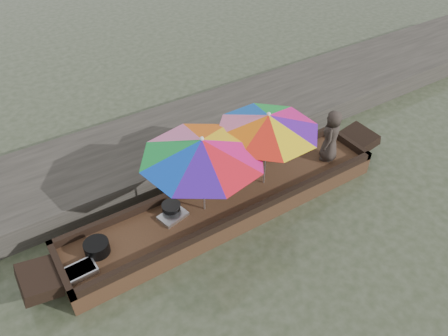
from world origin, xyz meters
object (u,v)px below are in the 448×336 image
tray_scallop (173,216)px  tray_crayfish (81,271)px  cooking_pot (97,247)px  charcoal_grill (171,208)px  umbrella_stern (266,150)px  supply_bag (251,164)px  umbrella_bow (203,175)px  boat_hull (227,205)px  vendor (331,136)px

tray_scallop → tray_crayfish: bearing=-170.6°
cooking_pot → tray_crayfish: 0.44m
charcoal_grill → umbrella_stern: size_ratio=0.17×
charcoal_grill → supply_bag: 1.85m
tray_crayfish → umbrella_bow: umbrella_bow is taller
cooking_pot → charcoal_grill: bearing=6.9°
boat_hull → cooking_pot: (-2.40, 0.08, 0.28)m
tray_crayfish → supply_bag: 3.65m
charcoal_grill → vendor: (3.34, -0.35, 0.47)m
charcoal_grill → supply_bag: (1.84, 0.20, 0.06)m
charcoal_grill → umbrella_bow: bearing=-25.8°
vendor → tray_scallop: bearing=-40.4°
supply_bag → boat_hull: bearing=-152.0°
vendor → umbrella_stern: umbrella_stern is taller
boat_hull → supply_bag: bearing=28.0°
charcoal_grill → supply_bag: size_ratio=1.13×
boat_hull → supply_bag: (0.84, 0.45, 0.30)m
umbrella_stern → charcoal_grill: bearing=172.1°
tray_crayfish → vendor: 5.13m
tray_scallop → umbrella_stern: 2.01m
boat_hull → vendor: 2.46m
cooking_pot → supply_bag: size_ratio=1.43×
tray_crayfish → tray_scallop: 1.74m
charcoal_grill → umbrella_stern: umbrella_stern is taller
umbrella_bow → vendor: bearing=-1.9°
tray_crayfish → boat_hull: bearing=3.4°
tray_crayfish → vendor: (5.11, 0.07, 0.50)m
tray_crayfish → umbrella_bow: 2.40m
boat_hull → tray_crayfish: bearing=-176.6°
supply_bag → vendor: (1.51, -0.54, 0.42)m
boat_hull → umbrella_bow: bearing=180.0°
tray_crayfish → charcoal_grill: bearing=13.3°
tray_scallop → vendor: 3.43m
cooking_pot → supply_bag: 3.26m
vendor → umbrella_bow: bearing=-38.7°
vendor → umbrella_bow: umbrella_bow is taller
vendor → umbrella_stern: bearing=-40.3°
cooking_pot → charcoal_grill: cooking_pot is taller
tray_crayfish → vendor: bearing=0.8°
cooking_pot → tray_crayfish: cooking_pot is taller
tray_scallop → cooking_pot: bearing=-178.5°
tray_scallop → charcoal_grill: charcoal_grill is taller
umbrella_stern → supply_bag: bearing=87.1°
supply_bag → vendor: bearing=-19.8°
tray_crayfish → tray_scallop: (1.72, 0.28, -0.01)m
tray_scallop → supply_bag: 1.91m
supply_bag → umbrella_bow: (-1.32, -0.45, 0.65)m
supply_bag → umbrella_bow: 1.53m
tray_crayfish → charcoal_grill: charcoal_grill is taller
boat_hull → charcoal_grill: bearing=165.7°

